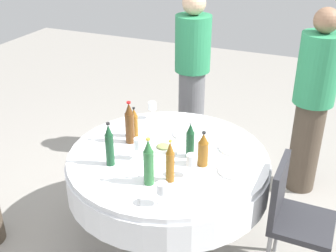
% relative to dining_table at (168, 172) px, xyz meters
% --- Properties ---
extents(ground_plane, '(10.00, 10.00, 0.00)m').
position_rel_dining_table_xyz_m(ground_plane, '(0.00, 0.00, -0.59)').
color(ground_plane, gray).
extents(dining_table, '(1.46, 1.46, 0.74)m').
position_rel_dining_table_xyz_m(dining_table, '(0.00, 0.00, 0.00)').
color(dining_table, white).
rests_on(dining_table, ground_plane).
extents(bottle_brown_near, '(0.07, 0.07, 0.33)m').
position_rel_dining_table_xyz_m(bottle_brown_near, '(-0.33, 0.05, 0.30)').
color(bottle_brown_near, '#593314').
rests_on(bottle_brown_near, dining_table).
extents(bottle_dark_green_inner, '(0.06, 0.06, 0.32)m').
position_rel_dining_table_xyz_m(bottle_dark_green_inner, '(-0.31, -0.28, 0.30)').
color(bottle_dark_green_inner, '#194728').
rests_on(bottle_dark_green_inner, dining_table).
extents(bottle_amber_east, '(0.06, 0.06, 0.30)m').
position_rel_dining_table_xyz_m(bottle_amber_east, '(0.14, -0.30, 0.28)').
color(bottle_amber_east, '#8C5619').
rests_on(bottle_amber_east, dining_table).
extents(bottle_amber_front, '(0.07, 0.07, 0.26)m').
position_rel_dining_table_xyz_m(bottle_amber_front, '(0.27, -0.04, 0.26)').
color(bottle_amber_front, '#8C5619').
rests_on(bottle_amber_front, dining_table).
extents(bottle_amber_mid, '(0.06, 0.06, 0.25)m').
position_rel_dining_table_xyz_m(bottle_amber_mid, '(-0.34, 0.15, 0.26)').
color(bottle_amber_mid, '#8C5619').
rests_on(bottle_amber_mid, dining_table).
extents(bottle_dark_green_north, '(0.06, 0.06, 0.28)m').
position_rel_dining_table_xyz_m(bottle_dark_green_north, '(0.15, 0.03, 0.27)').
color(bottle_dark_green_north, '#194728').
rests_on(bottle_dark_green_north, dining_table).
extents(bottle_green_south, '(0.07, 0.07, 0.33)m').
position_rel_dining_table_xyz_m(bottle_green_south, '(0.03, -0.38, 0.30)').
color(bottle_green_south, '#2D6B38').
rests_on(bottle_green_south, dining_table).
extents(wine_glass_front, '(0.07, 0.07, 0.16)m').
position_rel_dining_table_xyz_m(wine_glass_front, '(0.25, -0.19, 0.26)').
color(wine_glass_front, white).
rests_on(wine_glass_front, dining_table).
extents(wine_glass_mid, '(0.07, 0.07, 0.15)m').
position_rel_dining_table_xyz_m(wine_glass_mid, '(-0.35, 0.49, 0.25)').
color(wine_glass_mid, white).
rests_on(wine_glass_mid, dining_table).
extents(wine_glass_north, '(0.06, 0.06, 0.16)m').
position_rel_dining_table_xyz_m(wine_glass_north, '(-0.17, -0.13, 0.26)').
color(wine_glass_north, white).
rests_on(wine_glass_north, dining_table).
extents(wine_glass_south, '(0.07, 0.07, 0.15)m').
position_rel_dining_table_xyz_m(wine_glass_south, '(0.19, -0.54, 0.26)').
color(wine_glass_south, white).
rests_on(wine_glass_south, dining_table).
extents(plate_west, '(0.22, 0.22, 0.02)m').
position_rel_dining_table_xyz_m(plate_west, '(0.02, 0.33, 0.15)').
color(plate_west, white).
rests_on(plate_west, dining_table).
extents(plate_right, '(0.23, 0.23, 0.02)m').
position_rel_dining_table_xyz_m(plate_right, '(0.42, 0.26, 0.15)').
color(plate_right, white).
rests_on(plate_right, dining_table).
extents(plate_far, '(0.23, 0.23, 0.02)m').
position_rel_dining_table_xyz_m(plate_far, '(0.50, -0.03, 0.15)').
color(plate_far, white).
rests_on(plate_far, dining_table).
extents(plate_rear, '(0.23, 0.23, 0.04)m').
position_rel_dining_table_xyz_m(plate_rear, '(-0.06, 0.05, 0.16)').
color(plate_rear, white).
rests_on(plate_rear, dining_table).
extents(fork_inner, '(0.08, 0.17, 0.00)m').
position_rel_dining_table_xyz_m(fork_inner, '(0.03, -0.53, 0.15)').
color(fork_inner, silver).
rests_on(fork_inner, dining_table).
extents(spoon_east, '(0.18, 0.03, 0.00)m').
position_rel_dining_table_xyz_m(spoon_east, '(-0.16, -0.33, 0.15)').
color(spoon_east, silver).
rests_on(spoon_east, dining_table).
extents(person_inner, '(0.34, 0.34, 1.64)m').
position_rel_dining_table_xyz_m(person_inner, '(0.86, 1.09, 0.27)').
color(person_inner, '#4C3F33').
rests_on(person_inner, ground_plane).
extents(person_east, '(0.34, 0.34, 1.66)m').
position_rel_dining_table_xyz_m(person_east, '(-0.29, 1.28, 0.28)').
color(person_east, slate).
rests_on(person_east, ground_plane).
extents(chair_north, '(0.41, 0.41, 0.87)m').
position_rel_dining_table_xyz_m(chair_north, '(0.90, -0.02, -0.08)').
color(chair_north, '#2D2D33').
rests_on(chair_north, ground_plane).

